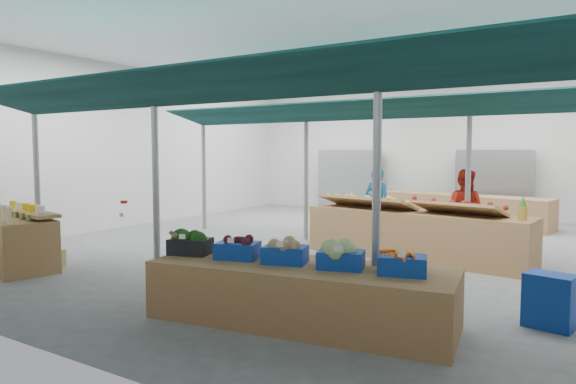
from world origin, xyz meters
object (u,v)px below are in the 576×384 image
fruit_counter (416,235)px  crate_stack (550,301)px  bottle_shelf (15,241)px  vendor_right (464,211)px  veg_counter (300,294)px  vendor_left (377,206)px

fruit_counter → crate_stack: (2.46, -2.85, -0.13)m
crate_stack → bottle_shelf: bearing=-169.5°
fruit_counter → vendor_right: 1.31m
bottle_shelf → vendor_right: 8.21m
veg_counter → vendor_left: (-1.20, 5.28, 0.48)m
crate_stack → vendor_right: (-1.86, 3.95, 0.51)m
fruit_counter → veg_counter: bearing=-84.2°
veg_counter → fruit_counter: fruit_counter is taller
veg_counter → crate_stack: 2.80m
vendor_left → crate_stack: bearing=138.6°
fruit_counter → crate_stack: 3.77m
bottle_shelf → fruit_counter: bearing=50.8°
fruit_counter → vendor_left: size_ratio=2.50×
veg_counter → vendor_right: size_ratio=2.14×
crate_stack → vendor_left: 5.41m
veg_counter → crate_stack: bearing=20.2°
bottle_shelf → vendor_left: vendor_left is taller
bottle_shelf → vendor_left: size_ratio=1.27×
crate_stack → vendor_right: bearing=115.2°
veg_counter → vendor_left: size_ratio=2.14×
crate_stack → vendor_right: size_ratio=0.37×
bottle_shelf → crate_stack: (8.00, 1.48, -0.16)m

